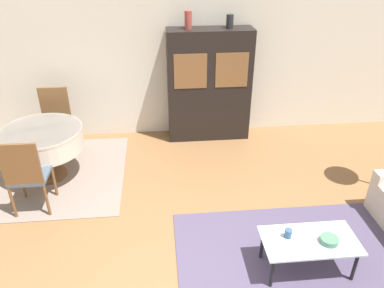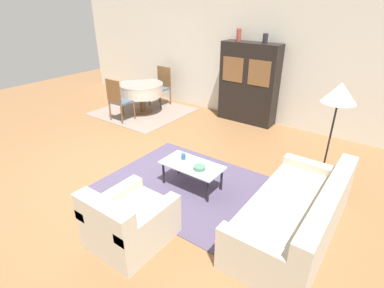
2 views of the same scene
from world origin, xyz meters
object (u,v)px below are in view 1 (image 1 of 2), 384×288
at_px(cup, 288,233).
at_px(vase_tall, 188,20).
at_px(dining_chair_far, 55,117).
at_px(display_cabinet, 209,86).
at_px(coffee_table, 309,243).
at_px(vase_short, 230,21).
at_px(dining_table, 42,140).
at_px(bowl, 329,240).
at_px(dining_chair_near, 26,173).

bearing_deg(cup, vase_tall, 103.83).
bearing_deg(dining_chair_far, display_cabinet, -173.78).
height_order(coffee_table, vase_tall, vase_tall).
distance_m(display_cabinet, vase_short, 1.05).
relative_size(dining_table, vase_tall, 4.16).
bearing_deg(dining_table, vase_tall, 26.32).
height_order(dining_table, vase_tall, vase_tall).
bearing_deg(bowl, dining_chair_far, 138.65).
relative_size(dining_table, cup, 11.40).
relative_size(coffee_table, bowl, 5.33).
xyz_separation_m(display_cabinet, dining_chair_near, (-2.44, -1.82, -0.34)).
bearing_deg(cup, dining_chair_near, 157.47).
height_order(dining_chair_far, cup, dining_chair_far).
distance_m(dining_table, cup, 3.45).
height_order(display_cabinet, cup, display_cabinet).
xyz_separation_m(dining_table, bowl, (3.23, -2.06, -0.17)).
distance_m(display_cabinet, cup, 3.06).
distance_m(dining_table, vase_short, 3.21).
distance_m(dining_table, bowl, 3.83).
distance_m(dining_table, vase_tall, 2.71).
bearing_deg(bowl, coffee_table, 163.78).
distance_m(coffee_table, vase_short, 3.45).
relative_size(dining_chair_far, vase_tall, 3.86).
bearing_deg(bowl, dining_table, 147.39).
xyz_separation_m(display_cabinet, vase_short, (0.29, 0.00, 1.01)).
xyz_separation_m(coffee_table, cup, (-0.21, 0.06, 0.09)).
relative_size(coffee_table, dining_chair_near, 0.94).
bearing_deg(dining_chair_near, dining_table, 90.00).
bearing_deg(vase_short, dining_chair_near, -146.40).
bearing_deg(cup, display_cabinet, 97.67).
xyz_separation_m(dining_table, cup, (2.84, -1.95, -0.15)).
distance_m(dining_chair_near, vase_short, 3.55).
bearing_deg(dining_chair_near, cup, -22.53).
relative_size(display_cabinet, vase_tall, 6.89).
height_order(display_cabinet, dining_table, display_cabinet).
bearing_deg(display_cabinet, vase_short, 0.18).
xyz_separation_m(display_cabinet, cup, (0.40, -2.99, -0.46)).
distance_m(coffee_table, display_cabinet, 3.16).
relative_size(dining_table, dining_chair_near, 1.08).
relative_size(dining_table, vase_short, 5.45).
height_order(display_cabinet, vase_short, vase_short).
bearing_deg(dining_chair_far, vase_short, -174.42).
height_order(coffee_table, vase_short, vase_short).
bearing_deg(cup, coffee_table, -15.94).
height_order(bowl, vase_short, vase_short).
distance_m(vase_tall, vase_short, 0.63).
bearing_deg(dining_chair_far, coffee_table, 137.60).
height_order(dining_chair_near, dining_chair_far, same).
xyz_separation_m(dining_chair_far, vase_tall, (2.11, 0.27, 1.38)).
xyz_separation_m(dining_chair_near, vase_tall, (2.11, 1.82, 1.38)).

